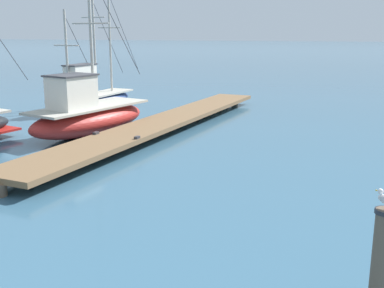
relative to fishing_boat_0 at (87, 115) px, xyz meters
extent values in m
cube|color=brown|center=(2.42, 1.60, -0.38)|extent=(3.36, 16.59, 0.16)
cylinder|color=brown|center=(2.16, -1.14, -0.61)|extent=(0.36, 0.36, 0.29)
cylinder|color=brown|center=(2.68, 4.33, -0.61)|extent=(0.36, 0.36, 0.29)
cylinder|color=brown|center=(3.21, 9.81, -0.61)|extent=(0.36, 0.36, 0.29)
cube|color=#333338|center=(1.31, -1.61, -0.26)|extent=(0.14, 0.21, 0.08)
cube|color=#333338|center=(2.90, -1.76, -0.26)|extent=(0.14, 0.21, 0.08)
ellipsoid|color=#AD2823|center=(0.03, 0.11, -0.21)|extent=(3.24, 5.74, 1.10)
cube|color=#B2AD9E|center=(0.03, 0.11, 0.30)|extent=(2.87, 5.16, 0.08)
cube|color=silver|center=(-0.16, -0.68, 0.93)|extent=(1.47, 1.71, 1.17)
cube|color=#3D3D42|center=(-0.16, -0.68, 1.54)|extent=(1.59, 1.85, 0.06)
cylinder|color=#B2ADA3|center=(0.09, 0.37, 2.97)|extent=(0.11, 0.11, 5.25)
cylinder|color=#B2ADA3|center=(0.09, 0.37, 3.34)|extent=(1.79, 0.48, 0.06)
cylinder|color=#333338|center=(0.42, 1.75, 3.23)|extent=(0.66, 2.66, 3.88)
ellipsoid|color=navy|center=(-2.90, 5.26, -0.38)|extent=(1.94, 6.31, 0.75)
cube|color=#B2AD9E|center=(-2.90, 5.26, -0.04)|extent=(1.71, 5.68, 0.08)
cube|color=silver|center=(-2.97, 4.33, 0.74)|extent=(0.83, 1.73, 1.50)
cube|color=#3D3D42|center=(-2.97, 4.33, 1.52)|extent=(0.89, 1.87, 0.06)
cylinder|color=#B2ADA3|center=(-2.88, 5.57, 2.40)|extent=(0.11, 0.11, 4.81)
cylinder|color=#B2ADA3|center=(-2.88, 5.57, 3.72)|extent=(1.35, 0.16, 0.06)
cylinder|color=#333338|center=(-2.79, 6.87, 2.64)|extent=(0.20, 2.50, 3.56)
cylinder|color=#B2ADA3|center=(-2.78, 6.97, 2.64)|extent=(0.11, 0.11, 5.28)
cylinder|color=#B2ADA3|center=(-2.78, 6.97, 3.24)|extent=(1.35, 0.16, 0.06)
cylinder|color=#333338|center=(-2.68, 8.39, 2.90)|extent=(0.22, 2.74, 3.91)
cylinder|color=#B2ADA3|center=(-3.03, 3.40, 2.00)|extent=(0.11, 0.11, 4.01)
cylinder|color=#B2ADA3|center=(-3.03, 3.40, 2.44)|extent=(1.35, 0.16, 0.06)
cylinder|color=#333338|center=(-2.96, 4.48, 2.20)|extent=(0.17, 2.09, 2.97)
cylinder|color=brown|center=(9.93, -8.50, -0.03)|extent=(0.26, 0.26, 1.44)
sphere|color=white|center=(9.84, -8.43, 0.91)|extent=(0.08, 0.08, 0.08)
cone|color=gold|center=(9.81, -8.40, 0.91)|extent=(0.05, 0.05, 0.02)
camera|label=1|loc=(9.42, -15.04, 3.04)|focal=43.95mm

